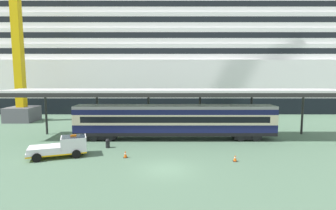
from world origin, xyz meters
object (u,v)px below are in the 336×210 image
(traffic_cone_near, at_px, (234,158))
(traffic_cone_mid, at_px, (125,154))
(dockside_crane, at_px, (19,0))
(train_carriage, at_px, (174,120))
(quay_bollard, at_px, (107,143))
(cruise_ship, at_px, (113,48))
(service_truck, at_px, (62,146))

(traffic_cone_near, height_order, traffic_cone_mid, traffic_cone_mid)
(traffic_cone_near, xyz_separation_m, dockside_crane, (-29.51, 20.58, 19.34))
(train_carriage, distance_m, dockside_crane, 32.31)
(traffic_cone_mid, relative_size, quay_bollard, 0.70)
(cruise_ship, distance_m, traffic_cone_mid, 44.98)
(service_truck, distance_m, dockside_crane, 29.96)
(cruise_ship, bearing_deg, quay_bollard, -79.96)
(cruise_ship, distance_m, service_truck, 43.57)
(service_truck, xyz_separation_m, quay_bollard, (3.51, 3.00, -0.47))
(service_truck, relative_size, traffic_cone_mid, 8.30)
(service_truck, relative_size, quay_bollard, 5.81)
(traffic_cone_mid, xyz_separation_m, quay_bollard, (-2.43, 3.39, 0.19))
(service_truck, bearing_deg, traffic_cone_mid, -3.73)
(traffic_cone_mid, bearing_deg, train_carriage, 56.15)
(traffic_cone_near, distance_m, dockside_crane, 40.85)
(traffic_cone_near, bearing_deg, quay_bollard, 160.29)
(traffic_cone_mid, height_order, dockside_crane, dockside_crane)
(service_truck, height_order, dockside_crane, dockside_crane)
(cruise_ship, xyz_separation_m, traffic_cone_near, (19.23, -42.83, -13.96))
(service_truck, bearing_deg, dockside_crane, 125.35)
(cruise_ship, relative_size, traffic_cone_near, 235.04)
(dockside_crane, bearing_deg, quay_bollard, -43.36)
(traffic_cone_mid, bearing_deg, dockside_crane, 134.99)
(traffic_cone_mid, bearing_deg, cruise_ship, 102.45)
(train_carriage, height_order, traffic_cone_mid, train_carriage)
(train_carriage, bearing_deg, traffic_cone_mid, -123.85)
(cruise_ship, height_order, service_truck, cruise_ship)
(traffic_cone_near, height_order, dockside_crane, dockside_crane)
(service_truck, xyz_separation_m, dockside_crane, (-13.56, 19.12, 18.65))
(train_carriage, distance_m, service_truck, 12.77)
(service_truck, relative_size, traffic_cone_near, 9.19)
(quay_bollard, bearing_deg, traffic_cone_near, -19.71)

